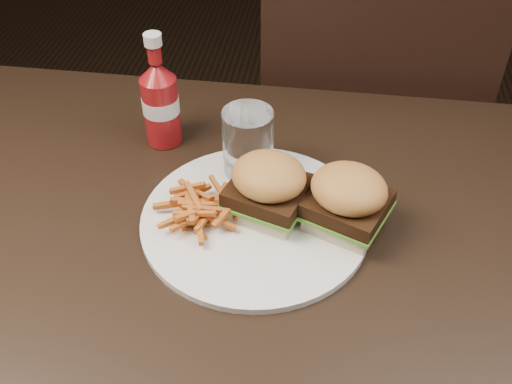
# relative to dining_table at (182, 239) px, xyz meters

# --- Properties ---
(dining_table) EXTENTS (1.20, 0.80, 0.04)m
(dining_table) POSITION_rel_dining_table_xyz_m (0.00, 0.00, 0.00)
(dining_table) COLOR black
(dining_table) RESTS_ON ground
(chair_far) EXTENTS (0.49, 0.49, 0.05)m
(chair_far) POSITION_rel_dining_table_xyz_m (0.27, 0.67, -0.30)
(chair_far) COLOR black
(chair_far) RESTS_ON ground
(plate) EXTENTS (0.33, 0.33, 0.01)m
(plate) POSITION_rel_dining_table_xyz_m (0.10, 0.03, 0.03)
(plate) COLOR white
(plate) RESTS_ON dining_table
(sandwich_half_a) EXTENTS (0.12, 0.11, 0.02)m
(sandwich_half_a) POSITION_rel_dining_table_xyz_m (0.12, 0.04, 0.04)
(sandwich_half_a) COLOR #F7E5B9
(sandwich_half_a) RESTS_ON plate
(sandwich_half_b) EXTENTS (0.12, 0.12, 0.02)m
(sandwich_half_b) POSITION_rel_dining_table_xyz_m (0.23, 0.03, 0.04)
(sandwich_half_b) COLOR beige
(sandwich_half_b) RESTS_ON plate
(fries_pile) EXTENTS (0.12, 0.12, 0.04)m
(fries_pile) POSITION_rel_dining_table_xyz_m (0.03, 0.02, 0.05)
(fries_pile) COLOR #C05B27
(fries_pile) RESTS_ON plate
(ketchup_bottle) EXTENTS (0.07, 0.07, 0.12)m
(ketchup_bottle) POSITION_rel_dining_table_xyz_m (-0.08, 0.20, 0.08)
(ketchup_bottle) COLOR maroon
(ketchup_bottle) RESTS_ON dining_table
(tumbler) EXTENTS (0.08, 0.08, 0.12)m
(tumbler) POSITION_rel_dining_table_xyz_m (0.08, 0.13, 0.08)
(tumbler) COLOR white
(tumbler) RESTS_ON dining_table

